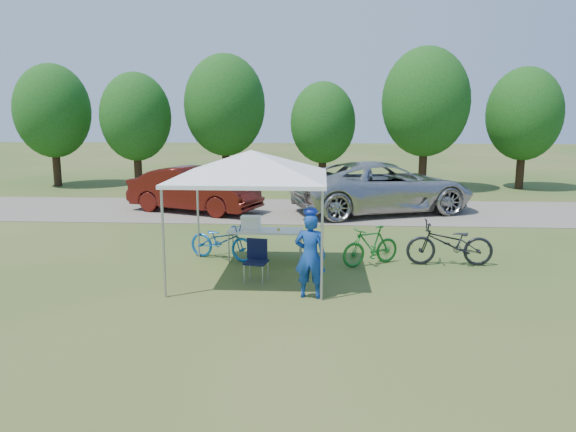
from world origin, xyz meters
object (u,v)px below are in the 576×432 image
folding_chair (257,256)px  cyclist (310,256)px  folding_table (266,232)px  cooler (251,223)px  sedan (194,190)px  minivan (382,187)px  bike_blue (222,241)px  bike_dark (450,243)px  bike_green (371,246)px

folding_chair → cyclist: (1.15, -1.05, 0.31)m
folding_table → cooler: bearing=180.0°
cooler → cyclist: bearing=-61.4°
cooler → sedan: size_ratio=0.10×
folding_chair → minivan: bearing=77.6°
bike_blue → sedan: sedan is taller
bike_dark → sedan: sedan is taller
folding_chair → cyclist: size_ratio=0.53×
bike_blue → sedan: bearing=39.9°
minivan → folding_table: bearing=132.3°
bike_dark → cyclist: bearing=-51.9°
bike_green → minivan: bearing=141.4°
folding_table → bike_blue: bearing=-178.8°
bike_blue → folding_table: bearing=-67.4°
folding_chair → cooler: size_ratio=1.91×
bike_green → sedan: 8.65m
folding_chair → bike_blue: bike_blue is taller
folding_chair → bike_blue: 1.93m
folding_table → cyclist: (1.13, -2.71, 0.14)m
bike_blue → bike_green: size_ratio=1.14×
bike_dark → sedan: bearing=-130.9°
sedan → bike_dark: bearing=-110.4°
folding_chair → cyclist: 1.59m
cyclist → bike_blue: (-2.18, 2.68, -0.37)m
bike_green → bike_dark: (1.83, 0.09, 0.06)m
folding_chair → sedan: sedan is taller
cooler → sedan: bearing=114.1°
bike_green → bike_dark: 1.83m
folding_chair → cooler: cooler is taller
bike_blue → folding_chair: bearing=-126.3°
folding_chair → folding_table: bearing=99.7°
folding_chair → bike_dark: (4.33, 1.42, 0.00)m
folding_table → minivan: minivan is taller
cooler → cyclist: size_ratio=0.28×
folding_table → folding_chair: folding_chair is taller
bike_blue → bike_dark: bearing=-70.8°
bike_blue → minivan: 7.98m
folding_table → minivan: 7.41m
minivan → bike_dark: bearing=167.2°
cooler → sedan: sedan is taller
folding_table → cyclist: cyclist is taller
folding_table → folding_chair: bearing=-90.9°
cooler → bike_blue: (-0.70, -0.02, -0.44)m
bike_blue → cooler: bearing=-66.8°
bike_blue → bike_dark: bike_dark is taller
folding_table → cooler: (-0.35, 0.00, 0.21)m
folding_table → folding_chair: size_ratio=2.03×
sedan → minivan: bearing=-66.7°
minivan → sedan: minivan is taller
bike_dark → minivan: size_ratio=0.31×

